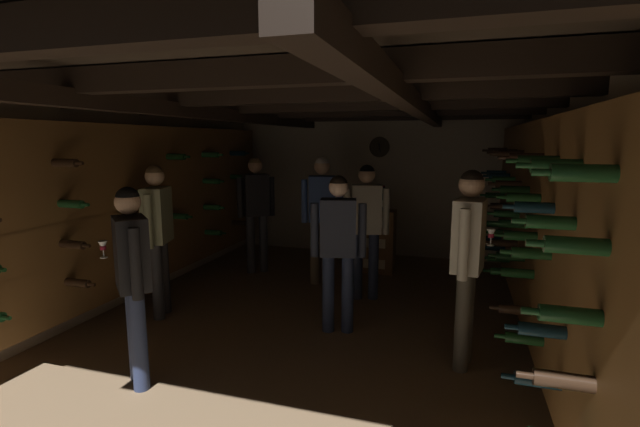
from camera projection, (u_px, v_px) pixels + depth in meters
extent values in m
plane|color=#8C7051|center=(309.00, 327.00, 4.56)|extent=(8.40, 8.40, 0.00)
cube|color=beige|center=(371.00, 184.00, 7.42)|extent=(4.72, 0.06, 2.35)
cube|color=beige|center=(113.00, 204.00, 5.06)|extent=(0.06, 6.40, 2.35)
cube|color=beige|center=(576.00, 227.00, 3.69)|extent=(0.06, 6.40, 2.35)
cube|color=black|center=(308.00, 86.00, 4.18)|extent=(4.72, 6.52, 0.06)
cube|color=black|center=(51.00, 30.00, 1.56)|extent=(4.60, 0.14, 0.16)
cube|color=black|center=(216.00, 75.00, 2.62)|extent=(4.60, 0.14, 0.16)
cube|color=black|center=(286.00, 94.00, 3.67)|extent=(4.60, 0.14, 0.16)
cube|color=black|center=(325.00, 104.00, 4.73)|extent=(4.60, 0.14, 0.16)
cube|color=black|center=(350.00, 111.00, 5.78)|extent=(4.60, 0.14, 0.16)
cube|color=black|center=(367.00, 116.00, 6.84)|extent=(4.60, 0.14, 0.16)
cube|color=black|center=(211.00, 114.00, 4.52)|extent=(0.12, 6.40, 0.12)
cube|color=black|center=(420.00, 109.00, 3.92)|extent=(0.12, 6.40, 0.12)
cylinder|color=white|center=(380.00, 147.00, 7.24)|extent=(0.30, 0.02, 0.30)
cylinder|color=#2D2314|center=(379.00, 147.00, 7.23)|extent=(0.33, 0.01, 0.33)
cube|color=black|center=(379.00, 147.00, 7.22)|extent=(0.02, 0.01, 0.11)
cube|color=black|center=(379.00, 147.00, 7.22)|extent=(0.06, 0.01, 0.16)
cube|color=brown|center=(137.00, 205.00, 5.15)|extent=(0.32, 5.50, 1.80)
cylinder|color=#194723|center=(6.00, 318.00, 3.25)|extent=(0.07, 0.03, 0.03)
cylinder|color=black|center=(76.00, 283.00, 4.05)|extent=(0.28, 0.07, 0.07)
cylinder|color=black|center=(92.00, 284.00, 4.00)|extent=(0.07, 0.03, 0.03)
cylinder|color=black|center=(135.00, 261.00, 4.78)|extent=(0.28, 0.07, 0.07)
cylinder|color=black|center=(148.00, 262.00, 4.73)|extent=(0.07, 0.03, 0.03)
cylinder|color=#194723|center=(212.00, 232.00, 6.27)|extent=(0.28, 0.07, 0.07)
cylinder|color=#194723|center=(223.00, 233.00, 6.22)|extent=(0.07, 0.03, 0.03)
cylinder|color=black|center=(238.00, 223.00, 7.01)|extent=(0.28, 0.07, 0.07)
cylinder|color=black|center=(248.00, 223.00, 6.96)|extent=(0.07, 0.03, 0.03)
cylinder|color=#143819|center=(1.00, 270.00, 3.19)|extent=(0.07, 0.03, 0.03)
cylinder|color=black|center=(71.00, 244.00, 3.97)|extent=(0.28, 0.07, 0.07)
cylinder|color=black|center=(87.00, 246.00, 3.92)|extent=(0.07, 0.03, 0.03)
cylinder|color=#194723|center=(177.00, 216.00, 5.46)|extent=(0.28, 0.07, 0.07)
cylinder|color=#194723|center=(190.00, 217.00, 5.41)|extent=(0.07, 0.03, 0.03)
cylinder|color=#194723|center=(211.00, 207.00, 6.20)|extent=(0.28, 0.07, 0.07)
cylinder|color=#194723|center=(222.00, 208.00, 6.15)|extent=(0.07, 0.03, 0.03)
cylinder|color=#194723|center=(69.00, 204.00, 3.94)|extent=(0.28, 0.07, 0.07)
cylinder|color=#194723|center=(85.00, 205.00, 3.89)|extent=(0.07, 0.03, 0.03)
cylinder|color=#143819|center=(130.00, 194.00, 4.67)|extent=(0.28, 0.07, 0.07)
cylinder|color=#143819|center=(144.00, 195.00, 4.62)|extent=(0.07, 0.03, 0.03)
cylinder|color=#194723|center=(210.00, 181.00, 6.16)|extent=(0.28, 0.07, 0.07)
cylinder|color=#194723|center=(222.00, 181.00, 6.10)|extent=(0.07, 0.03, 0.03)
cylinder|color=#143819|center=(237.00, 177.00, 6.89)|extent=(0.28, 0.07, 0.07)
cylinder|color=#143819|center=(247.00, 177.00, 6.84)|extent=(0.07, 0.03, 0.03)
cylinder|color=black|center=(63.00, 163.00, 3.86)|extent=(0.28, 0.07, 0.07)
cylinder|color=black|center=(80.00, 163.00, 3.81)|extent=(0.07, 0.03, 0.03)
cylinder|color=#143819|center=(175.00, 157.00, 5.36)|extent=(0.28, 0.07, 0.07)
cylinder|color=#143819|center=(187.00, 157.00, 5.31)|extent=(0.07, 0.03, 0.03)
cylinder|color=#194723|center=(209.00, 155.00, 6.09)|extent=(0.28, 0.07, 0.07)
cylinder|color=#194723|center=(220.00, 155.00, 6.04)|extent=(0.07, 0.03, 0.03)
cylinder|color=#0F2838|center=(236.00, 153.00, 6.84)|extent=(0.28, 0.07, 0.07)
cylinder|color=#0F2838|center=(247.00, 153.00, 6.79)|extent=(0.07, 0.03, 0.03)
cube|color=brown|center=(152.00, 267.00, 5.22)|extent=(0.02, 5.50, 0.02)
cube|color=brown|center=(150.00, 236.00, 5.16)|extent=(0.02, 5.50, 0.02)
cube|color=brown|center=(148.00, 205.00, 5.10)|extent=(0.02, 5.50, 0.02)
cube|color=brown|center=(146.00, 174.00, 5.04)|extent=(0.02, 5.50, 0.02)
cube|color=brown|center=(144.00, 142.00, 4.99)|extent=(0.02, 5.50, 0.02)
cube|color=brown|center=(547.00, 225.00, 3.89)|extent=(0.32, 5.50, 1.80)
cylinder|color=#0F2838|center=(541.00, 381.00, 2.50)|extent=(0.28, 0.07, 0.07)
cylinder|color=#0F2838|center=(508.00, 376.00, 2.55)|extent=(0.07, 0.03, 0.03)
cylinder|color=#143819|center=(527.00, 339.00, 3.03)|extent=(0.28, 0.07, 0.07)
cylinder|color=#143819|center=(500.00, 336.00, 3.08)|extent=(0.07, 0.03, 0.03)
cylinder|color=black|center=(517.00, 310.00, 3.55)|extent=(0.28, 0.07, 0.07)
cylinder|color=black|center=(494.00, 308.00, 3.61)|extent=(0.07, 0.03, 0.03)
cylinder|color=#194723|center=(505.00, 272.00, 4.58)|extent=(0.28, 0.07, 0.07)
cylinder|color=#194723|center=(486.00, 271.00, 4.64)|extent=(0.07, 0.03, 0.03)
cylinder|color=#143819|center=(500.00, 259.00, 5.10)|extent=(0.28, 0.07, 0.07)
cylinder|color=#143819|center=(484.00, 258.00, 5.15)|extent=(0.07, 0.03, 0.03)
cylinder|color=#0F2838|center=(496.00, 248.00, 5.62)|extent=(0.28, 0.07, 0.07)
cylinder|color=#0F2838|center=(482.00, 247.00, 5.67)|extent=(0.07, 0.03, 0.03)
cylinder|color=#0F2838|center=(493.00, 239.00, 6.15)|extent=(0.28, 0.07, 0.07)
cylinder|color=#0F2838|center=(480.00, 238.00, 6.20)|extent=(0.07, 0.03, 0.03)
cylinder|color=black|center=(568.00, 381.00, 1.94)|extent=(0.28, 0.07, 0.07)
cylinder|color=black|center=(524.00, 375.00, 1.99)|extent=(0.07, 0.03, 0.03)
cylinder|color=#0F2838|center=(546.00, 331.00, 2.45)|extent=(0.28, 0.07, 0.07)
cylinder|color=#0F2838|center=(511.00, 327.00, 2.50)|extent=(0.07, 0.03, 0.03)
cylinder|color=#143819|center=(520.00, 273.00, 3.51)|extent=(0.28, 0.07, 0.07)
cylinder|color=#143819|center=(496.00, 271.00, 3.57)|extent=(0.07, 0.03, 0.03)
cylinder|color=#143819|center=(513.00, 257.00, 4.01)|extent=(0.28, 0.07, 0.07)
cylinder|color=#143819|center=(492.00, 255.00, 4.06)|extent=(0.07, 0.03, 0.03)
cylinder|color=black|center=(507.00, 243.00, 4.54)|extent=(0.28, 0.07, 0.07)
cylinder|color=black|center=(488.00, 242.00, 4.59)|extent=(0.07, 0.03, 0.03)
cylinder|color=#194723|center=(502.00, 233.00, 5.06)|extent=(0.28, 0.07, 0.07)
cylinder|color=#194723|center=(485.00, 232.00, 5.12)|extent=(0.07, 0.03, 0.03)
cylinder|color=#143819|center=(498.00, 224.00, 5.59)|extent=(0.28, 0.07, 0.07)
cylinder|color=#143819|center=(483.00, 223.00, 5.64)|extent=(0.07, 0.03, 0.03)
cylinder|color=#194723|center=(575.00, 316.00, 1.89)|extent=(0.28, 0.07, 0.07)
cylinder|color=#194723|center=(530.00, 311.00, 1.94)|extent=(0.07, 0.03, 0.03)
cylinder|color=#143819|center=(534.00, 254.00, 2.92)|extent=(0.28, 0.07, 0.07)
cylinder|color=#143819|center=(505.00, 252.00, 2.97)|extent=(0.07, 0.03, 0.03)
cylinder|color=#143819|center=(523.00, 236.00, 3.46)|extent=(0.28, 0.07, 0.07)
cylinder|color=#143819|center=(499.00, 235.00, 3.51)|extent=(0.07, 0.03, 0.03)
cylinder|color=#194723|center=(515.00, 224.00, 3.96)|extent=(0.28, 0.07, 0.07)
cylinder|color=#194723|center=(494.00, 223.00, 4.01)|extent=(0.07, 0.03, 0.03)
cylinder|color=#194723|center=(508.00, 214.00, 4.50)|extent=(0.28, 0.07, 0.07)
cylinder|color=#194723|center=(490.00, 213.00, 4.55)|extent=(0.07, 0.03, 0.03)
cylinder|color=black|center=(503.00, 207.00, 5.02)|extent=(0.28, 0.07, 0.07)
cylinder|color=black|center=(487.00, 206.00, 5.07)|extent=(0.07, 0.03, 0.03)
cylinder|color=#143819|center=(496.00, 195.00, 6.03)|extent=(0.28, 0.07, 0.07)
cylinder|color=#143819|center=(482.00, 195.00, 6.09)|extent=(0.07, 0.03, 0.03)
cylinder|color=#194723|center=(581.00, 246.00, 1.84)|extent=(0.28, 0.07, 0.07)
cylinder|color=#194723|center=(535.00, 243.00, 1.90)|extent=(0.07, 0.03, 0.03)
cylinder|color=#194723|center=(554.00, 223.00, 2.37)|extent=(0.28, 0.07, 0.07)
cylinder|color=#194723|center=(518.00, 221.00, 2.42)|extent=(0.07, 0.03, 0.03)
cylinder|color=#0F2838|center=(537.00, 208.00, 2.90)|extent=(0.28, 0.07, 0.07)
cylinder|color=#0F2838|center=(508.00, 207.00, 2.95)|extent=(0.07, 0.03, 0.03)
cylinder|color=#143819|center=(526.00, 198.00, 3.39)|extent=(0.28, 0.07, 0.07)
cylinder|color=#143819|center=(501.00, 197.00, 3.44)|extent=(0.07, 0.03, 0.03)
cylinder|color=#143819|center=(517.00, 190.00, 3.94)|extent=(0.28, 0.07, 0.07)
cylinder|color=#143819|center=(496.00, 189.00, 3.99)|extent=(0.07, 0.03, 0.03)
cylinder|color=black|center=(510.00, 184.00, 4.45)|extent=(0.28, 0.07, 0.07)
cylinder|color=black|center=(492.00, 184.00, 4.50)|extent=(0.07, 0.03, 0.03)
cylinder|color=#194723|center=(505.00, 180.00, 4.95)|extent=(0.28, 0.07, 0.07)
cylinder|color=#194723|center=(489.00, 180.00, 5.00)|extent=(0.07, 0.03, 0.03)
cylinder|color=#0F2838|center=(501.00, 176.00, 5.48)|extent=(0.28, 0.07, 0.07)
cylinder|color=#0F2838|center=(486.00, 176.00, 5.53)|extent=(0.07, 0.03, 0.03)
cylinder|color=#0F2838|center=(498.00, 173.00, 5.98)|extent=(0.28, 0.07, 0.07)
cylinder|color=#0F2838|center=(484.00, 173.00, 6.03)|extent=(0.07, 0.03, 0.03)
cylinder|color=#194723|center=(589.00, 173.00, 1.79)|extent=(0.28, 0.07, 0.07)
cylinder|color=#194723|center=(541.00, 172.00, 1.84)|extent=(0.07, 0.03, 0.03)
cylinder|color=#194723|center=(560.00, 166.00, 2.31)|extent=(0.28, 0.07, 0.07)
cylinder|color=#194723|center=(523.00, 165.00, 2.36)|extent=(0.07, 0.03, 0.03)
cylinder|color=#143819|center=(541.00, 161.00, 2.84)|extent=(0.28, 0.07, 0.07)
cylinder|color=#143819|center=(512.00, 161.00, 2.89)|extent=(0.07, 0.03, 0.03)
cylinder|color=black|center=(529.00, 158.00, 3.35)|extent=(0.28, 0.07, 0.07)
cylinder|color=black|center=(504.00, 158.00, 3.40)|extent=(0.07, 0.03, 0.03)
cylinder|color=black|center=(513.00, 154.00, 4.38)|extent=(0.28, 0.07, 0.07)
cylinder|color=black|center=(494.00, 154.00, 4.43)|extent=(0.07, 0.03, 0.03)
cylinder|color=black|center=(507.00, 153.00, 4.92)|extent=(0.28, 0.07, 0.07)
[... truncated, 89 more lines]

